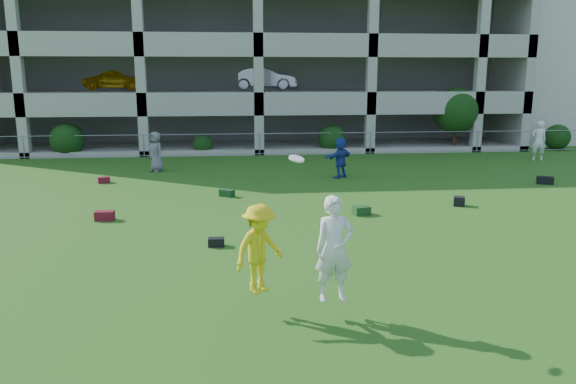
{
  "coord_description": "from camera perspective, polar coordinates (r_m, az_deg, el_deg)",
  "views": [
    {
      "loc": [
        -1.46,
        -10.55,
        4.3
      ],
      "look_at": [
        -0.1,
        3.0,
        1.4
      ],
      "focal_mm": 35.0,
      "sensor_mm": 36.0,
      "label": 1
    }
  ],
  "objects": [
    {
      "name": "bystander_e",
      "position": [
        30.73,
        24.11,
        4.8
      ],
      "size": [
        0.8,
        0.61,
        1.98
      ],
      "primitive_type": "imported",
      "rotation": [
        0.0,
        0.0,
        2.93
      ],
      "color": "white",
      "rests_on": "ground"
    },
    {
      "name": "ground",
      "position": [
        11.49,
        2.01,
        -9.97
      ],
      "size": [
        100.0,
        100.0,
        0.0
      ],
      "primitive_type": "plane",
      "color": "#235114",
      "rests_on": "ground"
    },
    {
      "name": "fence",
      "position": [
        29.81,
        -2.92,
        4.91
      ],
      "size": [
        36.06,
        0.06,
        1.2
      ],
      "color": "gray",
      "rests_on": "ground"
    },
    {
      "name": "bag_red_a",
      "position": [
        17.54,
        -18.13,
        -2.3
      ],
      "size": [
        0.56,
        0.32,
        0.28
      ],
      "primitive_type": "cube",
      "rotation": [
        0.0,
        0.0,
        -0.03
      ],
      "color": "#580F19",
      "rests_on": "ground"
    },
    {
      "name": "shrub_row",
      "position": [
        30.98,
        5.57,
        6.8
      ],
      "size": [
        34.38,
        2.52,
        3.5
      ],
      "color": "#163D11",
      "rests_on": "ground"
    },
    {
      "name": "bag_green_g",
      "position": [
        20.0,
        -6.23,
        -0.1
      ],
      "size": [
        0.58,
        0.53,
        0.25
      ],
      "primitive_type": "cube",
      "rotation": [
        0.0,
        0.0,
        -0.61
      ],
      "color": "#133418",
      "rests_on": "ground"
    },
    {
      "name": "stucco_building",
      "position": [
        45.66,
        27.23,
        11.61
      ],
      "size": [
        16.0,
        14.0,
        10.0
      ],
      "primitive_type": "cube",
      "color": "beige",
      "rests_on": "ground"
    },
    {
      "name": "bag_black_e",
      "position": [
        24.3,
        24.65,
        1.09
      ],
      "size": [
        0.67,
        0.5,
        0.3
      ],
      "primitive_type": "cube",
      "rotation": [
        0.0,
        0.0,
        -0.38
      ],
      "color": "black",
      "rests_on": "ground"
    },
    {
      "name": "bag_red_f",
      "position": [
        23.52,
        -18.21,
        1.18
      ],
      "size": [
        0.52,
        0.41,
        0.24
      ],
      "primitive_type": "cube",
      "rotation": [
        0.0,
        0.0,
        0.33
      ],
      "color": "#5A0F16",
      "rests_on": "ground"
    },
    {
      "name": "frisbee_contest",
      "position": [
        9.95,
        -0.12,
        -5.77
      ],
      "size": [
        2.27,
        1.12,
        2.61
      ],
      "color": "yellow",
      "rests_on": "ground"
    },
    {
      "name": "bystander_d",
      "position": [
        23.46,
        5.36,
        3.49
      ],
      "size": [
        1.51,
        1.39,
        1.68
      ],
      "primitive_type": "imported",
      "rotation": [
        0.0,
        0.0,
        3.85
      ],
      "color": "#213A99",
      "rests_on": "ground"
    },
    {
      "name": "bag_green_c",
      "position": [
        17.48,
        7.46,
        -1.88
      ],
      "size": [
        0.57,
        0.46,
        0.26
      ],
      "primitive_type": "cube",
      "rotation": [
        0.0,
        0.0,
        0.25
      ],
      "color": "#183C15",
      "rests_on": "ground"
    },
    {
      "name": "bag_black_b",
      "position": [
        14.34,
        -7.3,
        -5.07
      ],
      "size": [
        0.4,
        0.26,
        0.22
      ],
      "primitive_type": "cube",
      "rotation": [
        0.0,
        0.0,
        -0.02
      ],
      "color": "black",
      "rests_on": "ground"
    },
    {
      "name": "crate_d",
      "position": [
        19.33,
        17.0,
        -0.91
      ],
      "size": [
        0.45,
        0.45,
        0.3
      ],
      "primitive_type": "cube",
      "rotation": [
        0.0,
        0.0,
        -0.36
      ],
      "color": "black",
      "rests_on": "ground"
    },
    {
      "name": "parking_garage",
      "position": [
        38.31,
        -3.72,
        14.57
      ],
      "size": [
        30.0,
        14.0,
        12.0
      ],
      "color": "#9E998C",
      "rests_on": "ground"
    },
    {
      "name": "bystander_c",
      "position": [
        25.53,
        -13.29,
        4.01
      ],
      "size": [
        1.0,
        1.02,
        1.77
      ],
      "primitive_type": "imported",
      "rotation": [
        0.0,
        0.0,
        -0.83
      ],
      "color": "slate",
      "rests_on": "ground"
    }
  ]
}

